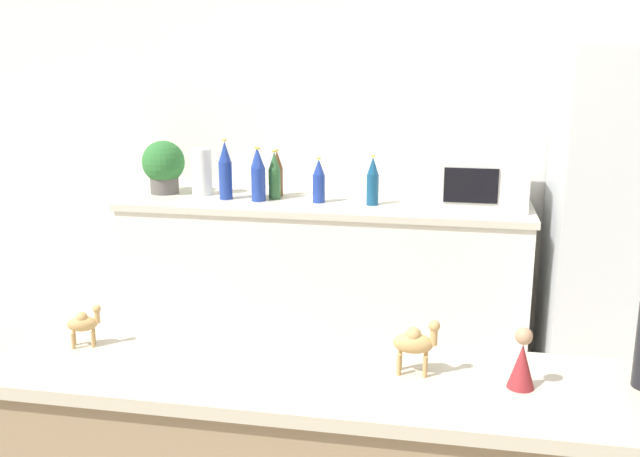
{
  "coord_description": "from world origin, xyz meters",
  "views": [
    {
      "loc": [
        0.35,
        -1.3,
        1.72
      ],
      "look_at": [
        -0.16,
        1.37,
        1.04
      ],
      "focal_mm": 40.0,
      "sensor_mm": 36.0,
      "label": 1
    }
  ],
  "objects_px": {
    "back_bottle_5": "(225,171)",
    "camel_figurine": "(415,342)",
    "camel_figurine_second": "(84,323)",
    "wise_man_figurine_crimson": "(522,362)",
    "potted_plant": "(164,165)",
    "back_bottle_2": "(319,181)",
    "back_bottle_3": "(277,174)",
    "back_bottle_6": "(275,176)",
    "paper_towel_roll": "(202,172)",
    "back_bottle_4": "(257,173)",
    "refrigerator": "(640,229)",
    "back_bottle_1": "(373,181)",
    "back_bottle_0": "(258,176)",
    "microwave": "(479,179)"
  },
  "relations": [
    {
      "from": "paper_towel_roll",
      "to": "camel_figurine_second",
      "type": "height_order",
      "value": "paper_towel_roll"
    },
    {
      "from": "potted_plant",
      "to": "back_bottle_0",
      "type": "height_order",
      "value": "potted_plant"
    },
    {
      "from": "back_bottle_3",
      "to": "camel_figurine_second",
      "type": "height_order",
      "value": "back_bottle_3"
    },
    {
      "from": "camel_figurine",
      "to": "refrigerator",
      "type": "bearing_deg",
      "value": 63.17
    },
    {
      "from": "back_bottle_5",
      "to": "back_bottle_3",
      "type": "bearing_deg",
      "value": 28.01
    },
    {
      "from": "potted_plant",
      "to": "camel_figurine",
      "type": "xyz_separation_m",
      "value": [
        1.54,
        -2.06,
        -0.08
      ]
    },
    {
      "from": "potted_plant",
      "to": "camel_figurine_second",
      "type": "height_order",
      "value": "potted_plant"
    },
    {
      "from": "paper_towel_roll",
      "to": "back_bottle_0",
      "type": "height_order",
      "value": "back_bottle_0"
    },
    {
      "from": "camel_figurine_second",
      "to": "refrigerator",
      "type": "bearing_deg",
      "value": 45.83
    },
    {
      "from": "potted_plant",
      "to": "back_bottle_4",
      "type": "xyz_separation_m",
      "value": [
        0.55,
        -0.02,
        -0.03
      ]
    },
    {
      "from": "paper_towel_roll",
      "to": "camel_figurine",
      "type": "relative_size",
      "value": 1.76
    },
    {
      "from": "back_bottle_4",
      "to": "back_bottle_6",
      "type": "xyz_separation_m",
      "value": [
        0.1,
        -0.01,
        -0.01
      ]
    },
    {
      "from": "back_bottle_4",
      "to": "refrigerator",
      "type": "bearing_deg",
      "value": -2.5
    },
    {
      "from": "refrigerator",
      "to": "back_bottle_6",
      "type": "distance_m",
      "value": 1.88
    },
    {
      "from": "back_bottle_4",
      "to": "camel_figurine",
      "type": "height_order",
      "value": "back_bottle_4"
    },
    {
      "from": "back_bottle_3",
      "to": "back_bottle_6",
      "type": "relative_size",
      "value": 0.98
    },
    {
      "from": "back_bottle_1",
      "to": "paper_towel_roll",
      "type": "bearing_deg",
      "value": 174.53
    },
    {
      "from": "back_bottle_1",
      "to": "back_bottle_4",
      "type": "distance_m",
      "value": 0.65
    },
    {
      "from": "wise_man_figurine_crimson",
      "to": "back_bottle_3",
      "type": "bearing_deg",
      "value": 118.3
    },
    {
      "from": "potted_plant",
      "to": "back_bottle_5",
      "type": "relative_size",
      "value": 0.92
    },
    {
      "from": "back_bottle_5",
      "to": "camel_figurine",
      "type": "xyz_separation_m",
      "value": [
        1.14,
        -1.97,
        -0.08
      ]
    },
    {
      "from": "camel_figurine_second",
      "to": "wise_man_figurine_crimson",
      "type": "xyz_separation_m",
      "value": [
        1.17,
        -0.03,
        -0.0
      ]
    },
    {
      "from": "back_bottle_2",
      "to": "potted_plant",
      "type": "bearing_deg",
      "value": 174.73
    },
    {
      "from": "back_bottle_1",
      "to": "back_bottle_5",
      "type": "distance_m",
      "value": 0.8
    },
    {
      "from": "back_bottle_1",
      "to": "microwave",
      "type": "bearing_deg",
      "value": 7.86
    },
    {
      "from": "back_bottle_2",
      "to": "back_bottle_5",
      "type": "xyz_separation_m",
      "value": [
        -0.51,
        -0.01,
        0.04
      ]
    },
    {
      "from": "camel_figurine",
      "to": "wise_man_figurine_crimson",
      "type": "height_order",
      "value": "wise_man_figurine_crimson"
    },
    {
      "from": "potted_plant",
      "to": "camel_figurine",
      "type": "height_order",
      "value": "potted_plant"
    },
    {
      "from": "back_bottle_3",
      "to": "back_bottle_5",
      "type": "distance_m",
      "value": 0.29
    },
    {
      "from": "back_bottle_6",
      "to": "camel_figurine",
      "type": "distance_m",
      "value": 2.21
    },
    {
      "from": "back_bottle_5",
      "to": "refrigerator",
      "type": "bearing_deg",
      "value": -0.46
    },
    {
      "from": "refrigerator",
      "to": "wise_man_figurine_crimson",
      "type": "distance_m",
      "value": 2.12
    },
    {
      "from": "camel_figurine_second",
      "to": "potted_plant",
      "type": "bearing_deg",
      "value": 107.04
    },
    {
      "from": "back_bottle_4",
      "to": "wise_man_figurine_crimson",
      "type": "distance_m",
      "value": 2.42
    },
    {
      "from": "back_bottle_4",
      "to": "back_bottle_3",
      "type": "bearing_deg",
      "value": 34.62
    },
    {
      "from": "refrigerator",
      "to": "back_bottle_2",
      "type": "xyz_separation_m",
      "value": [
        -1.62,
        0.02,
        0.18
      ]
    },
    {
      "from": "back_bottle_2",
      "to": "back_bottle_3",
      "type": "distance_m",
      "value": 0.29
    },
    {
      "from": "potted_plant",
      "to": "paper_towel_roll",
      "type": "xyz_separation_m",
      "value": [
        0.22,
        0.0,
        -0.03
      ]
    },
    {
      "from": "back_bottle_0",
      "to": "back_bottle_4",
      "type": "distance_m",
      "value": 0.09
    },
    {
      "from": "refrigerator",
      "to": "back_bottle_4",
      "type": "xyz_separation_m",
      "value": [
        -1.97,
        0.09,
        0.2
      ]
    },
    {
      "from": "back_bottle_5",
      "to": "camel_figurine_second",
      "type": "bearing_deg",
      "value": -83.12
    },
    {
      "from": "back_bottle_2",
      "to": "back_bottle_5",
      "type": "height_order",
      "value": "back_bottle_5"
    },
    {
      "from": "potted_plant",
      "to": "back_bottle_6",
      "type": "height_order",
      "value": "potted_plant"
    },
    {
      "from": "refrigerator",
      "to": "back_bottle_4",
      "type": "bearing_deg",
      "value": 177.5
    },
    {
      "from": "microwave",
      "to": "back_bottle_0",
      "type": "relative_size",
      "value": 1.67
    },
    {
      "from": "back_bottle_4",
      "to": "wise_man_figurine_crimson",
      "type": "height_order",
      "value": "back_bottle_4"
    },
    {
      "from": "back_bottle_0",
      "to": "back_bottle_1",
      "type": "bearing_deg",
      "value": 1.2
    },
    {
      "from": "back_bottle_3",
      "to": "back_bottle_1",
      "type": "bearing_deg",
      "value": -13.98
    },
    {
      "from": "back_bottle_4",
      "to": "camel_figurine_second",
      "type": "height_order",
      "value": "back_bottle_4"
    },
    {
      "from": "back_bottle_2",
      "to": "back_bottle_3",
      "type": "bearing_deg",
      "value": 153.74
    }
  ]
}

